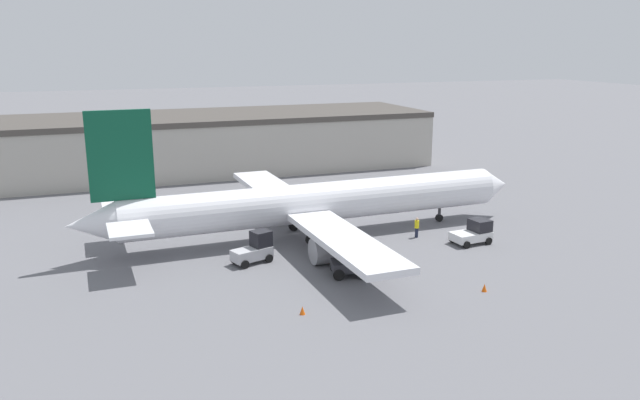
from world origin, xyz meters
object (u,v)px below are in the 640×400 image
object	(u,v)px
ground_crew_worker	(417,227)
belt_loader_truck	(352,262)
safety_cone_near	(302,310)
safety_cone_far	(484,288)
airplane	(308,204)
baggage_tug	(474,232)
pushback_tug	(255,249)

from	to	relation	value
ground_crew_worker	belt_loader_truck	bearing A→B (deg)	135.31
safety_cone_near	ground_crew_worker	bearing A→B (deg)	38.75
safety_cone_near	safety_cone_far	bearing A→B (deg)	-3.69
safety_cone_near	safety_cone_far	distance (m)	13.05
airplane	baggage_tug	distance (m)	14.50
airplane	baggage_tug	size ratio (longest dim) A/B	11.64
airplane	baggage_tug	xyz separation A→B (m)	(12.72, -6.62, -2.11)
ground_crew_worker	pushback_tug	bearing A→B (deg)	104.08
baggage_tug	belt_loader_truck	bearing A→B (deg)	-170.18
belt_loader_truck	ground_crew_worker	bearing A→B (deg)	49.35
airplane	baggage_tug	world-z (taller)	airplane
ground_crew_worker	safety_cone_near	world-z (taller)	ground_crew_worker
airplane	pushback_tug	bearing A→B (deg)	-143.07
belt_loader_truck	pushback_tug	xyz separation A→B (m)	(-5.96, 5.35, 0.05)
ground_crew_worker	safety_cone_near	size ratio (longest dim) A/B	3.28
belt_loader_truck	pushback_tug	bearing A→B (deg)	151.25
safety_cone_far	pushback_tug	bearing A→B (deg)	139.61
ground_crew_worker	baggage_tug	world-z (taller)	baggage_tug
ground_crew_worker	safety_cone_far	world-z (taller)	ground_crew_worker
pushback_tug	safety_cone_near	distance (m)	10.55
safety_cone_far	airplane	bearing A→B (deg)	114.02
safety_cone_near	safety_cone_far	xyz separation A→B (m)	(13.03, -0.84, 0.00)
pushback_tug	safety_cone_far	size ratio (longest dim) A/B	6.27
airplane	ground_crew_worker	xyz separation A→B (m)	(8.91, -3.50, -2.08)
airplane	ground_crew_worker	size ratio (longest dim) A/B	22.71
airplane	belt_loader_truck	distance (m)	10.36
pushback_tug	safety_cone_far	distance (m)	17.54
airplane	safety_cone_near	xyz separation A→B (m)	(-5.82, -15.33, -2.77)
ground_crew_worker	belt_loader_truck	world-z (taller)	belt_loader_truck
baggage_tug	airplane	bearing A→B (deg)	146.98
baggage_tug	belt_loader_truck	xyz separation A→B (m)	(-12.90, -3.54, 0.11)
baggage_tug	pushback_tug	xyz separation A→B (m)	(-18.87, 1.80, 0.16)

